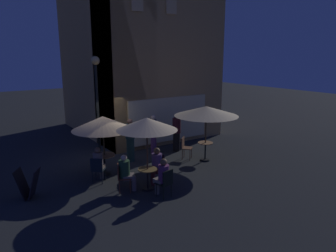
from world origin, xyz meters
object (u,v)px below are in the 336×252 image
object	(u,v)px
patron_seated_3	(162,175)
patron_seated_2	(126,171)
cafe_table_0	(105,160)
patron_seated_1	(156,163)
menu_sandwich_board	(28,183)
cafe_chair_1	(185,146)
patron_standing_6	(153,134)
patio_umbrella_0	(103,123)
cafe_chair_0	(97,168)
patron_seated_0	(99,162)
cafe_table_2	(148,176)
cafe_chair_4	(166,181)
street_lamp_near_corner	(97,90)
cafe_chair_3	(122,175)
patron_standing_4	(177,133)
cafe_chair_2	(158,165)
cafe_table_1	(205,148)
patio_umbrella_2	(147,124)
patio_umbrella_1	(206,111)
patron_standing_5	(130,140)

from	to	relation	value
patron_seated_3	patron_seated_2	bearing A→B (deg)	27.39
cafe_table_0	patron_seated_1	size ratio (longest dim) A/B	0.63
patron_seated_1	menu_sandwich_board	bearing A→B (deg)	-49.39
cafe_chair_1	patron_standing_6	bearing A→B (deg)	166.90
patio_umbrella_0	cafe_chair_1	distance (m)	3.76
cafe_chair_0	patron_standing_6	bearing A→B (deg)	-21.61
cafe_chair_1	patron_seated_0	bearing A→B (deg)	-125.97
cafe_table_2	patron_seated_1	bearing A→B (deg)	32.43
cafe_table_0	patron_seated_1	xyz separation A→B (m)	(1.18, -1.66, 0.13)
cafe_table_2	patio_umbrella_0	size ratio (longest dim) A/B	0.33
patio_umbrella_0	cafe_chair_0	bearing A→B (deg)	-130.52
cafe_chair_0	cafe_chair_4	xyz separation A→B (m)	(1.29, -2.24, -0.00)
street_lamp_near_corner	patio_umbrella_0	distance (m)	1.70
cafe_table_0	cafe_chair_3	distance (m)	1.67
street_lamp_near_corner	menu_sandwich_board	xyz separation A→B (m)	(-3.03, -1.78, -2.50)
cafe_chair_3	menu_sandwich_board	bearing A→B (deg)	179.58
patio_umbrella_0	patron_standing_4	bearing A→B (deg)	12.89
cafe_chair_3	patron_seated_1	size ratio (longest dim) A/B	0.74
menu_sandwich_board	patron_standing_4	xyz separation A→B (m)	(6.54, 1.36, 0.38)
menu_sandwich_board	street_lamp_near_corner	bearing A→B (deg)	60.94
cafe_chair_2	patron_seated_1	bearing A→B (deg)	-0.00
cafe_chair_0	patron_standing_6	world-z (taller)	patron_standing_6
street_lamp_near_corner	cafe_chair_3	bearing A→B (deg)	-99.14
menu_sandwich_board	patron_standing_6	size ratio (longest dim) A/B	0.53
street_lamp_near_corner	patron_seated_3	xyz separation A→B (m)	(0.41, -3.99, -2.26)
cafe_chair_0	patron_seated_2	world-z (taller)	patron_seated_2
patron_seated_2	patron_standing_6	size ratio (longest dim) A/B	0.71
cafe_table_1	cafe_table_2	world-z (taller)	cafe_table_1
patron_standing_4	cafe_chair_3	bearing A→B (deg)	21.31
patio_umbrella_2	cafe_chair_3	world-z (taller)	patio_umbrella_2
patio_umbrella_2	patron_standing_4	xyz separation A→B (m)	(3.23, 2.89, -1.33)
menu_sandwich_board	cafe_chair_1	xyz separation A→B (m)	(6.18, 0.26, 0.09)
menu_sandwich_board	patio_umbrella_0	bearing A→B (deg)	40.75
cafe_table_0	patio_umbrella_2	bearing A→B (deg)	-72.76
patio_umbrella_1	cafe_chair_4	size ratio (longest dim) A/B	2.82
patio_umbrella_1	cafe_chair_2	bearing A→B (deg)	-165.72
menu_sandwich_board	patron_seated_1	size ratio (longest dim) A/B	0.75
patron_seated_3	patron_standing_6	world-z (taller)	patron_standing_6
cafe_table_1	patron_seated_3	distance (m)	3.76
cafe_table_2	menu_sandwich_board	bearing A→B (deg)	155.21
street_lamp_near_corner	patron_seated_2	bearing A→B (deg)	-96.55
cafe_chair_4	patron_seated_2	bearing A→B (deg)	24.57
cafe_table_0	cafe_chair_0	distance (m)	0.79
cafe_table_1	patron_standing_6	xyz separation A→B (m)	(-1.24, 2.04, 0.37)
cafe_chair_2	patron_standing_6	size ratio (longest dim) A/B	0.55
patron_seated_0	patron_seated_3	distance (m)	2.50
street_lamp_near_corner	patron_seated_0	world-z (taller)	street_lamp_near_corner
street_lamp_near_corner	cafe_chair_3	xyz separation A→B (m)	(-0.48, -2.96, -2.42)
cafe_chair_3	patron_seated_0	world-z (taller)	patron_seated_0
cafe_table_0	patron_standing_5	world-z (taller)	patron_standing_5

